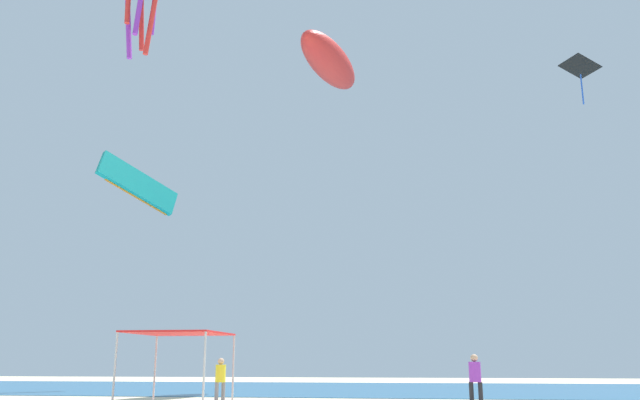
{
  "coord_description": "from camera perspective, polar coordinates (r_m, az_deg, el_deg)",
  "views": [
    {
      "loc": [
        3.85,
        -16.26,
        1.61
      ],
      "look_at": [
        -1.06,
        15.46,
        9.63
      ],
      "focal_mm": 36.47,
      "sensor_mm": 36.0,
      "label": 1
    }
  ],
  "objects": [
    {
      "name": "ocean_strip",
      "position": [
        42.1,
        3.69,
        -16.18
      ],
      "size": [
        110.0,
        22.5,
        0.03
      ],
      "primitive_type": "cube",
      "color": "#28608C",
      "rests_on": "ground"
    },
    {
      "name": "canopy_tent",
      "position": [
        23.22,
        -12.25,
        -11.59
      ],
      "size": [
        3.03,
        3.3,
        2.61
      ],
      "color": "#B2B2B7",
      "rests_on": "ground"
    },
    {
      "name": "person_near_tent",
      "position": [
        27.99,
        -8.73,
        -15.05
      ],
      "size": [
        0.42,
        0.42,
        1.77
      ],
      "rotation": [
        0.0,
        0.0,
        3.99
      ],
      "color": "slate",
      "rests_on": "ground"
    },
    {
      "name": "person_central",
      "position": [
        26.39,
        13.45,
        -14.73
      ],
      "size": [
        0.51,
        0.45,
        1.91
      ],
      "rotation": [
        0.0,
        0.0,
        6.19
      ],
      "color": "black",
      "rests_on": "ground"
    },
    {
      "name": "kite_inflatable_red",
      "position": [
        42.64,
        0.82,
        12.09
      ],
      "size": [
        4.0,
        8.02,
        2.78
      ],
      "rotation": [
        0.0,
        0.0,
        4.48
      ],
      "color": "red"
    },
    {
      "name": "kite_diamond_black",
      "position": [
        39.2,
        21.84,
        10.68
      ],
      "size": [
        2.16,
        2.2,
        2.54
      ],
      "rotation": [
        0.0,
        0.0,
        2.06
      ],
      "color": "black"
    },
    {
      "name": "kite_parafoil_teal",
      "position": [
        42.88,
        -15.67,
        1.31
      ],
      "size": [
        3.6,
        4.91,
        3.51
      ],
      "rotation": [
        0.0,
        0.0,
        0.9
      ],
      "color": "teal"
    }
  ]
}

